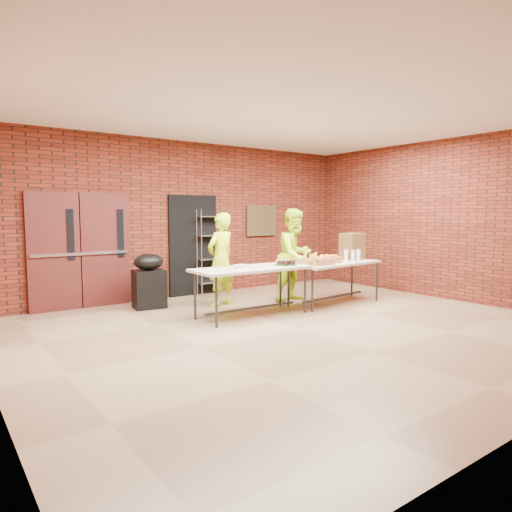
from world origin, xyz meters
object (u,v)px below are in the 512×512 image
(coffee_dispenser, at_px, (352,246))
(volunteer_woman, at_px, (221,260))
(wire_rack, at_px, (213,252))
(table_right, at_px, (334,266))
(table_left, at_px, (252,271))
(volunteer_man, at_px, (295,255))
(covered_grill, at_px, (149,281))

(coffee_dispenser, relative_size, volunteer_woman, 0.31)
(wire_rack, height_order, table_right, wire_rack)
(volunteer_woman, bearing_deg, table_left, 72.06)
(table_right, distance_m, coffee_dispenser, 0.76)
(coffee_dispenser, bearing_deg, volunteer_woman, 159.81)
(coffee_dispenser, height_order, volunteer_man, volunteer_man)
(table_right, bearing_deg, wire_rack, 114.57)
(table_left, distance_m, covered_grill, 2.01)
(covered_grill, distance_m, volunteer_man, 2.83)
(table_left, relative_size, coffee_dispenser, 3.83)
(coffee_dispenser, bearing_deg, table_left, -177.67)
(volunteer_woman, bearing_deg, covered_grill, -44.09)
(table_left, bearing_deg, volunteer_man, 23.38)
(covered_grill, relative_size, volunteer_woman, 0.58)
(covered_grill, xyz_separation_m, volunteer_man, (2.60, -1.05, 0.41))
(table_left, xyz_separation_m, volunteer_man, (1.47, 0.60, 0.15))
(covered_grill, bearing_deg, table_right, -21.85)
(table_left, xyz_separation_m, covered_grill, (-1.13, 1.65, -0.26))
(coffee_dispenser, distance_m, volunteer_man, 1.20)
(covered_grill, distance_m, volunteer_woman, 1.36)
(volunteer_woman, bearing_deg, table_right, 133.68)
(covered_grill, height_order, volunteer_woman, volunteer_woman)
(wire_rack, relative_size, covered_grill, 1.81)
(covered_grill, bearing_deg, coffee_dispenser, -15.26)
(volunteer_woman, bearing_deg, coffee_dispenser, 143.64)
(volunteer_woman, xyz_separation_m, volunteer_man, (1.44, -0.43, 0.04))
(coffee_dispenser, bearing_deg, volunteer_man, 155.38)
(table_left, bearing_deg, table_right, -0.30)
(table_left, relative_size, covered_grill, 2.03)
(table_right, bearing_deg, table_left, 172.79)
(wire_rack, height_order, covered_grill, wire_rack)
(wire_rack, height_order, volunteer_woman, wire_rack)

